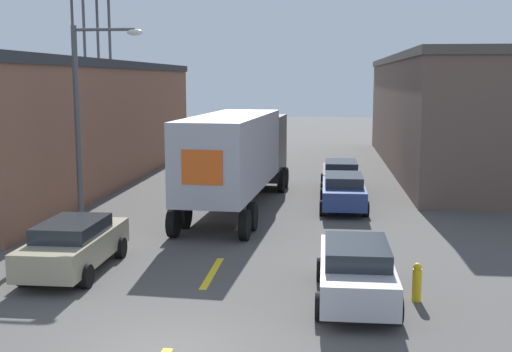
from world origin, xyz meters
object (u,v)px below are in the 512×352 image
semi_truck (240,151)px  parked_car_left_near (74,244)px  parked_car_right_far (341,175)px  fire_hydrant (417,282)px  street_lamp (86,111)px  parked_car_right_near (356,269)px  parked_car_right_mid (343,191)px

semi_truck → parked_car_left_near: 10.19m
parked_car_right_far → fire_hydrant: 15.47m
street_lamp → semi_truck: bearing=39.8°
fire_hydrant → parked_car_right_near: bearing=-175.9°
parked_car_right_far → street_lamp: size_ratio=0.64×
parked_car_right_far → fire_hydrant: (1.47, -15.40, -0.30)m
fire_hydrant → parked_car_right_mid: bearing=97.6°
semi_truck → parked_car_right_mid: size_ratio=2.76×
parked_car_left_near → semi_truck: bearing=70.1°
parked_car_right_near → parked_car_left_near: bearing=168.3°
parked_car_left_near → parked_car_right_far: same height
parked_car_left_near → street_lamp: size_ratio=0.64×
parked_car_right_far → fire_hydrant: parked_car_right_far is taller
parked_car_right_far → parked_car_right_mid: bearing=-90.0°
parked_car_right_far → parked_car_right_mid: 4.38m
parked_car_right_mid → fire_hydrant: parked_car_right_mid is taller
parked_car_right_mid → parked_car_left_near: bearing=-129.0°
parked_car_right_far → street_lamp: bearing=-137.2°
parked_car_left_near → parked_car_right_far: size_ratio=1.00×
street_lamp → parked_car_left_near: bearing=-73.8°
parked_car_right_far → street_lamp: 13.11m
semi_truck → parked_car_right_mid: (4.30, 0.07, -1.59)m
parked_car_right_near → fire_hydrant: bearing=4.1°
parked_car_right_near → semi_truck: bearing=111.3°
parked_car_right_mid → parked_car_right_near: (0.00, -11.12, 0.00)m
parked_car_left_near → parked_car_right_near: (7.73, -1.59, 0.00)m
parked_car_left_near → fire_hydrant: parked_car_left_near is taller
fire_hydrant → semi_truck: bearing=117.8°
semi_truck → parked_car_right_near: (4.30, -11.06, -1.59)m
semi_truck → parked_car_right_near: semi_truck is taller
parked_car_right_far → parked_car_right_near: size_ratio=1.00×
semi_truck → street_lamp: (-4.98, -4.14, 1.87)m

